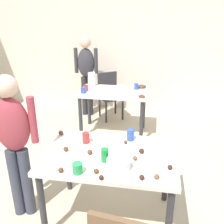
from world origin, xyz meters
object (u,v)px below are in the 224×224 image
Objects in this scene: pitcher_far at (92,79)px; chair_far_table at (109,93)px; soda_can at (105,155)px; dining_table_near at (110,163)px; person_adult_far at (86,70)px; person_girl_near at (14,137)px; dining_table_far at (113,98)px; mixing_bowl at (119,164)px.

chair_far_table is at bearing 63.76° from pitcher_far.
soda_can is 2.36m from pitcher_far.
person_adult_far is (-0.93, 2.63, 0.26)m from dining_table_near.
person_girl_near reaches higher than pitcher_far.
person_girl_near is at bearing -106.92° from dining_table_far.
person_adult_far is at bearing 114.64° from pitcher_far.
dining_table_near is at bearing -71.79° from pitcher_far.
dining_table_far is 2.10m from person_girl_near.
dining_table_near is 10.09× the size of soda_can.
person_adult_far is 3.03m from mixing_bowl.
chair_far_table is at bearing -5.22° from person_adult_far.
dining_table_near is at bearing -79.54° from chair_far_table.
chair_far_table reaches higher than dining_table_far.
person_girl_near reaches higher than chair_far_table.
person_girl_near is (-0.42, -2.68, 0.39)m from chair_far_table.
dining_table_near is 1.93m from dining_table_far.
person_adult_far is 2.90m from soda_can.
dining_table_far is 5.40× the size of mixing_bowl.
mixing_bowl reaches higher than dining_table_near.
chair_far_table is at bearing 101.86° from mixing_bowl.
dining_table_near is 0.93m from person_girl_near.
dining_table_far is 2.17m from mixing_bowl.
dining_table_near is 2.64m from chair_far_table.
mixing_bowl is 0.16m from soda_can.
soda_can reaches higher than chair_far_table.
soda_can reaches higher than mixing_bowl.
pitcher_far reaches higher than dining_table_far.
person_girl_near is 2.23m from pitcher_far.
person_girl_near is 0.97× the size of person_adult_far.
dining_table_near is at bearing -81.44° from dining_table_far.
mixing_bowl is at bearing -7.13° from person_girl_near.
person_adult_far is (-0.04, 2.72, 0.03)m from person_girl_near.
soda_can is at bearing -101.34° from dining_table_near.
person_adult_far reaches higher than dining_table_near.
dining_table_near is 1.11× the size of dining_table_far.
person_adult_far is at bearing 108.17° from soda_can.
dining_table_near and dining_table_far have the same top height.
pitcher_far is (-0.42, 0.23, 0.23)m from dining_table_far.
person_adult_far is 12.50× the size of soda_can.
dining_table_far is at bearing 100.62° from mixing_bowl.
person_girl_near is 6.41× the size of pitcher_far.
soda_can is (0.87, -0.04, -0.08)m from person_girl_near.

